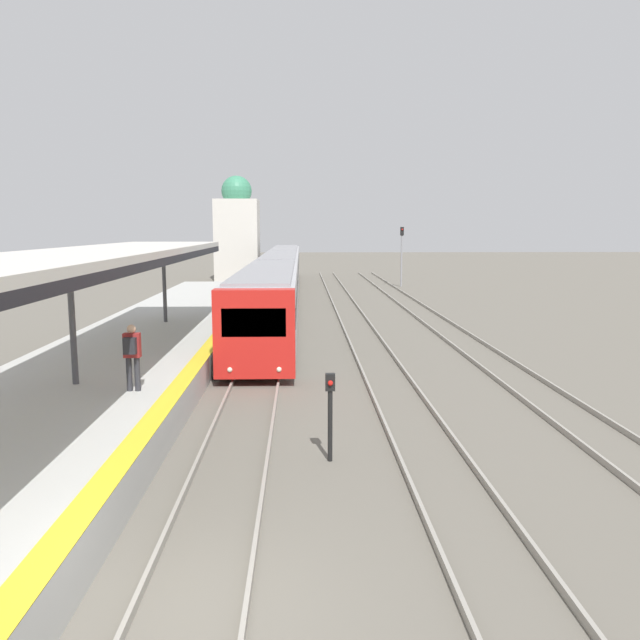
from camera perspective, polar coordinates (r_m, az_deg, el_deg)
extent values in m
plane|color=#666056|center=(8.92, -11.80, -24.70)|extent=(240.00, 240.00, 0.00)
cube|color=gray|center=(9.03, -16.72, -23.90)|extent=(0.07, 120.00, 0.15)
cube|color=gray|center=(8.80, -6.75, -24.53)|extent=(0.07, 120.00, 0.15)
cube|color=gray|center=(9.00, 12.77, -23.84)|extent=(0.07, 120.00, 0.15)
cube|color=gray|center=(9.43, 21.95, -22.65)|extent=(0.07, 120.00, 0.15)
cube|color=yellow|center=(8.94, -23.50, -18.90)|extent=(0.50, 80.00, 0.01)
cube|color=beige|center=(16.99, -22.01, 5.35)|extent=(4.00, 27.18, 0.20)
cube|color=black|center=(16.43, -15.52, 4.80)|extent=(0.08, 27.18, 0.24)
cylinder|color=#47474C|center=(17.14, -21.70, -0.28)|extent=(0.16, 0.16, 3.17)
cylinder|color=#47474C|center=(27.54, -14.04, 3.12)|extent=(0.16, 0.16, 3.17)
cylinder|color=#2D2D33|center=(16.16, -17.04, -4.75)|extent=(0.14, 0.14, 0.85)
cylinder|color=#2D2D33|center=(16.11, -16.36, -4.76)|extent=(0.14, 0.14, 0.85)
cube|color=maroon|center=(15.99, -16.81, -2.22)|extent=(0.40, 0.22, 0.60)
sphere|color=tan|center=(15.93, -16.87, -0.79)|extent=(0.22, 0.22, 0.22)
cube|color=#232328|center=(15.80, -17.00, -2.28)|extent=(0.30, 0.18, 0.40)
cube|color=red|center=(19.33, -5.99, -1.22)|extent=(2.50, 0.70, 2.73)
cube|color=black|center=(18.94, -6.08, -0.24)|extent=(1.95, 0.04, 0.88)
sphere|color=#EFEACC|center=(19.27, -8.25, -4.52)|extent=(0.16, 0.16, 0.16)
sphere|color=#EFEACC|center=(19.16, -3.77, -4.53)|extent=(0.16, 0.16, 0.16)
cube|color=#B7B7BC|center=(27.13, -4.78, 1.56)|extent=(2.50, 15.10, 2.73)
cube|color=gray|center=(27.00, -4.81, 4.57)|extent=(2.20, 14.80, 0.12)
cube|color=black|center=(27.10, -4.79, 2.20)|extent=(2.52, 13.89, 0.71)
cylinder|color=black|center=(22.59, -8.08, -3.18)|extent=(0.12, 0.70, 0.70)
cylinder|color=black|center=(22.46, -2.67, -3.17)|extent=(0.12, 0.70, 0.70)
cylinder|color=black|center=(32.23, -6.19, 0.32)|extent=(0.12, 0.70, 0.70)
cylinder|color=black|center=(32.13, -2.40, 0.33)|extent=(0.12, 0.70, 0.70)
cube|color=#B7B7BC|center=(42.50, -3.70, 4.04)|extent=(2.50, 15.10, 2.73)
cube|color=gray|center=(42.42, -3.72, 5.96)|extent=(2.20, 14.80, 0.12)
cube|color=black|center=(42.48, -3.70, 4.44)|extent=(2.52, 13.89, 0.71)
cylinder|color=black|center=(37.80, -5.54, 1.51)|extent=(0.12, 0.70, 0.70)
cylinder|color=black|center=(37.72, -2.31, 1.53)|extent=(0.12, 0.70, 0.70)
cylinder|color=black|center=(47.54, -4.77, 2.93)|extent=(0.12, 0.70, 0.70)
cylinder|color=black|center=(47.48, -2.20, 2.94)|extent=(0.12, 0.70, 0.70)
cube|color=#B7B7BC|center=(57.91, -3.19, 5.20)|extent=(2.50, 15.10, 2.73)
cube|color=gray|center=(57.85, -3.20, 6.61)|extent=(2.20, 14.80, 0.12)
cube|color=black|center=(57.89, -3.19, 5.49)|extent=(2.52, 13.89, 0.71)
cylinder|color=black|center=(53.15, -4.46, 3.51)|extent=(0.12, 0.70, 0.70)
cylinder|color=black|center=(53.09, -2.16, 3.52)|extent=(0.12, 0.70, 0.70)
cylinder|color=black|center=(62.92, -4.04, 4.27)|extent=(0.12, 0.70, 0.70)
cylinder|color=black|center=(62.87, -2.10, 4.28)|extent=(0.12, 0.70, 0.70)
cylinder|color=black|center=(13.19, 0.93, -9.66)|extent=(0.10, 0.10, 1.52)
cube|color=black|center=(12.93, 0.94, -5.69)|extent=(0.20, 0.14, 0.36)
sphere|color=red|center=(12.84, 0.96, -5.79)|extent=(0.11, 0.11, 0.11)
cylinder|color=gray|center=(52.71, 7.47, 5.74)|extent=(0.14, 0.14, 4.96)
cube|color=black|center=(52.66, 7.51, 8.05)|extent=(0.28, 0.20, 0.70)
sphere|color=red|center=(52.54, 7.53, 8.20)|extent=(0.14, 0.14, 0.14)
cube|color=silver|center=(59.53, -7.55, 7.26)|extent=(4.00, 4.00, 7.50)
sphere|color=#3D8966|center=(59.62, -7.64, 11.61)|extent=(2.82, 2.82, 2.82)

